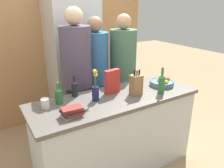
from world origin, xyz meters
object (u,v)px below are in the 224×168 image
object	(u,v)px
fruit_bowl	(162,83)
person_in_red_tee	(123,70)
knife_block	(136,85)
book_stack	(72,112)
bottle_vinegar	(59,95)
cereal_box	(112,82)
bottle_wine	(162,83)
person_in_blue	(96,73)
coffee_mug	(45,103)
bottle_oil	(75,88)
refrigerator	(74,61)
flower_vase	(95,90)
person_at_sink	(77,74)

from	to	relation	value
fruit_bowl	person_in_red_tee	distance (m)	0.66
knife_block	book_stack	world-z (taller)	knife_block
book_stack	person_in_red_tee	bearing A→B (deg)	36.31
bottle_vinegar	person_in_red_tee	xyz separation A→B (m)	(1.10, 0.48, -0.03)
cereal_box	person_in_red_tee	distance (m)	0.74
fruit_bowl	person_in_red_tee	xyz separation A→B (m)	(-0.13, 0.64, 0.02)
fruit_bowl	book_stack	size ratio (longest dim) A/B	1.43
book_stack	bottle_wine	world-z (taller)	bottle_wine
bottle_vinegar	person_in_blue	xyz separation A→B (m)	(0.72, 0.57, -0.04)
knife_block	coffee_mug	xyz separation A→B (m)	(-0.93, 0.19, -0.07)
book_stack	bottle_oil	bearing A→B (deg)	64.33
coffee_mug	book_stack	distance (m)	0.33
refrigerator	flower_vase	world-z (taller)	refrigerator
coffee_mug	bottle_wine	distance (m)	1.23
knife_block	bottle_wine	bearing A→B (deg)	-24.89
bottle_wine	person_at_sink	distance (m)	1.03
book_stack	bottle_vinegar	bearing A→B (deg)	91.35
bottle_oil	person_in_blue	xyz separation A→B (m)	(0.52, 0.49, -0.05)
bottle_vinegar	person_at_sink	size ratio (longest dim) A/B	0.12
fruit_bowl	book_stack	xyz separation A→B (m)	(-1.22, -0.16, 0.01)
flower_vase	bottle_vinegar	world-z (taller)	flower_vase
book_stack	person_in_red_tee	size ratio (longest dim) A/B	0.12
book_stack	bottle_wine	bearing A→B (deg)	-1.26
book_stack	refrigerator	bearing A→B (deg)	67.00
refrigerator	person_in_blue	size ratio (longest dim) A/B	1.20
person_at_sink	person_in_blue	bearing A→B (deg)	36.98
bottle_oil	knife_block	bearing A→B (deg)	-27.92
bottle_vinegar	person_in_red_tee	size ratio (longest dim) A/B	0.13
flower_vase	bottle_vinegar	bearing A→B (deg)	159.06
cereal_box	bottle_wine	distance (m)	0.54
refrigerator	bottle_wine	xyz separation A→B (m)	(0.41, -1.49, 0.01)
flower_vase	person_at_sink	distance (m)	0.59
book_stack	person_in_red_tee	distance (m)	1.35
bottle_oil	bottle_wine	distance (m)	0.95
coffee_mug	knife_block	bearing A→B (deg)	-11.49
bottle_oil	person_in_red_tee	size ratio (longest dim) A/B	0.14
person_in_red_tee	cereal_box	bearing A→B (deg)	-140.55
bottle_wine	book_stack	bearing A→B (deg)	178.74
book_stack	fruit_bowl	bearing A→B (deg)	7.35
bottle_vinegar	person_in_red_tee	distance (m)	1.20
refrigerator	knife_block	distance (m)	1.38
refrigerator	coffee_mug	distance (m)	1.42
fruit_bowl	bottle_wine	xyz separation A→B (m)	(-0.18, -0.18, 0.08)
knife_block	person_in_blue	distance (m)	0.81
cereal_box	person_at_sink	world-z (taller)	person_at_sink
cereal_box	coffee_mug	xyz separation A→B (m)	(-0.74, 0.01, -0.08)
bottle_wine	person_in_blue	world-z (taller)	person_in_blue
book_stack	bottle_oil	world-z (taller)	bottle_oil
fruit_bowl	bottle_wine	world-z (taller)	bottle_wine
bottle_wine	person_in_blue	bearing A→B (deg)	109.31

